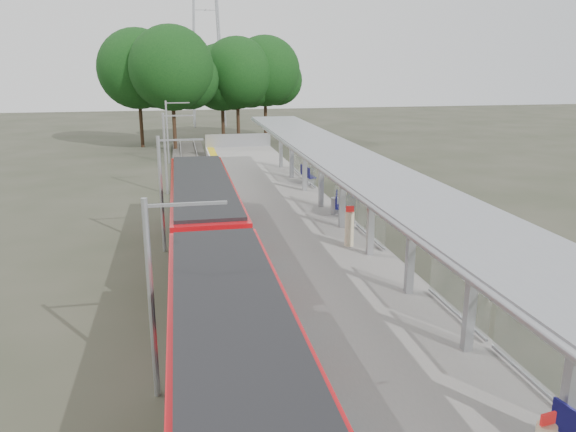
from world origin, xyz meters
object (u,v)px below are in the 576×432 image
at_px(bench_far, 307,174).
at_px(info_pillar_far, 349,229).
at_px(train, 214,271).
at_px(bench_mid, 339,203).
at_px(litter_bin, 335,206).

xyz_separation_m(bench_far, info_pillar_far, (-1.08, -12.74, 0.16)).
distance_m(train, bench_mid, 11.95).
relative_size(info_pillar_far, litter_bin, 2.06).
height_order(bench_mid, bench_far, bench_far).
height_order(train, bench_far, train).
relative_size(bench_far, litter_bin, 2.02).
bearing_deg(bench_far, train, -118.42).
bearing_deg(bench_mid, bench_far, 106.36).
xyz_separation_m(bench_far, litter_bin, (-0.27, -7.58, -0.18)).
xyz_separation_m(bench_mid, info_pillar_far, (-0.96, -4.94, 0.16)).
bearing_deg(litter_bin, bench_mid, -57.69).
distance_m(bench_mid, bench_far, 7.79).
bearing_deg(bench_mid, info_pillar_far, -83.65).
xyz_separation_m(train, info_pillar_far, (6.02, 4.75, -0.30)).
bearing_deg(info_pillar_far, bench_far, 93.19).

